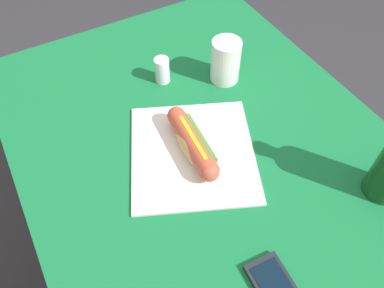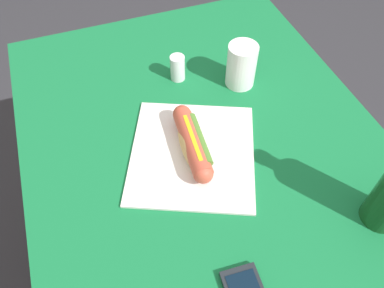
{
  "view_description": "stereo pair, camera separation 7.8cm",
  "coord_description": "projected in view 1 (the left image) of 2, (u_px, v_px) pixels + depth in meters",
  "views": [
    {
      "loc": [
        0.42,
        -0.27,
        1.38
      ],
      "look_at": [
        -0.0,
        -0.04,
        0.76
      ],
      "focal_mm": 35.58,
      "sensor_mm": 36.0,
      "label": 1
    },
    {
      "loc": [
        0.45,
        -0.2,
        1.38
      ],
      "look_at": [
        -0.0,
        -0.04,
        0.76
      ],
      "focal_mm": 35.58,
      "sensor_mm": 36.0,
      "label": 2
    }
  ],
  "objects": [
    {
      "name": "ground_plane",
      "position": [
        202.0,
        269.0,
        1.39
      ],
      "size": [
        6.0,
        6.0,
        0.0
      ],
      "primitive_type": "plane",
      "color": "#2D2D33",
      "rests_on": "ground"
    },
    {
      "name": "dining_table",
      "position": [
        206.0,
        184.0,
        0.93
      ],
      "size": [
        1.05,
        0.77,
        0.73
      ],
      "color": "brown",
      "rests_on": "ground"
    },
    {
      "name": "paper_wrapper",
      "position": [
        192.0,
        152.0,
        0.8
      ],
      "size": [
        0.36,
        0.35,
        0.01
      ],
      "primitive_type": "cube",
      "rotation": [
        0.0,
        0.0,
        -0.42
      ],
      "color": "silver",
      "rests_on": "dining_table"
    },
    {
      "name": "hot_dog",
      "position": [
        192.0,
        142.0,
        0.78
      ],
      "size": [
        0.2,
        0.06,
        0.05
      ],
      "color": "tan",
      "rests_on": "paper_wrapper"
    },
    {
      "name": "drinking_cup",
      "position": [
        226.0,
        61.0,
        0.91
      ],
      "size": [
        0.07,
        0.07,
        0.11
      ],
      "primitive_type": "cylinder",
      "color": "white",
      "rests_on": "dining_table"
    },
    {
      "name": "salt_shaker",
      "position": [
        162.0,
        70.0,
        0.92
      ],
      "size": [
        0.04,
        0.04,
        0.07
      ],
      "primitive_type": "cylinder",
      "color": "silver",
      "rests_on": "dining_table"
    }
  ]
}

